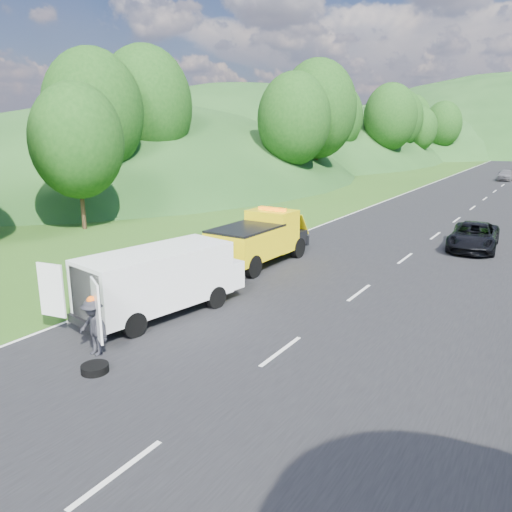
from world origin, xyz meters
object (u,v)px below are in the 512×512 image
Objects in this scene: white_van at (161,278)px; suitcase at (134,276)px; worker at (96,355)px; passing_suv at (472,249)px; woman at (169,288)px; tow_truck at (260,238)px; child at (163,296)px; spare_tire at (95,373)px.

suitcase is (-3.34, 1.97, -0.99)m from white_van.
worker reaches higher than passing_suv.
worker is at bearing -70.41° from white_van.
woman is at bearing 111.99° from worker.
passing_suv is at bearing 47.30° from tow_truck.
tow_truck reaches higher than passing_suv.
tow_truck is 10.58m from worker.
woman is 0.97m from child.
worker is at bearing -82.85° from tow_truck.
passing_suv is (8.86, 13.12, 0.00)m from woman.
white_van is at bearing -119.57° from passing_suv.
worker is 19.77m from passing_suv.
white_van is 4.00m from suitcase.
suitcase is (-2.75, -5.17, -0.94)m from tow_truck.
passing_suv is (7.77, 8.18, -1.21)m from tow_truck.
woman reaches higher than child.
woman is 6.94m from spare_tire.
suitcase is at bearing -174.95° from child.
white_van is 12.25× the size of suitcase.
woman is 1.55× the size of child.
white_van is 3.59m from worker.
tow_truck is at bearing 105.06° from child.
worker is (2.25, -5.51, 0.00)m from woman.
white_van is at bearing 99.52° from worker.
woman is at bearing -101.69° from tow_truck.
worker reaches higher than child.
tow_truck is 11.39m from spare_tire.
woman is at bearing 7.96° from suitcase.
spare_tire is 20.19m from passing_suv.
spare_tire is at bearing -42.92° from child.
suitcase is at bearing 128.25° from spare_tire.
tow_truck is 5.93m from suitcase.
woman is 15.83m from passing_suv.
passing_suv is at bearing 80.24° from child.
worker is at bearing -113.99° from passing_suv.
passing_suv is (10.52, 13.35, -0.27)m from suitcase.
woman reaches higher than suitcase.
suitcase is 7.63m from spare_tire.
passing_suv is at bearing -30.11° from woman.
worker is (1.16, -10.45, -1.21)m from tow_truck.
woman is (-1.09, -4.93, -1.21)m from tow_truck.
spare_tire is (1.38, -4.02, -1.26)m from white_van.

